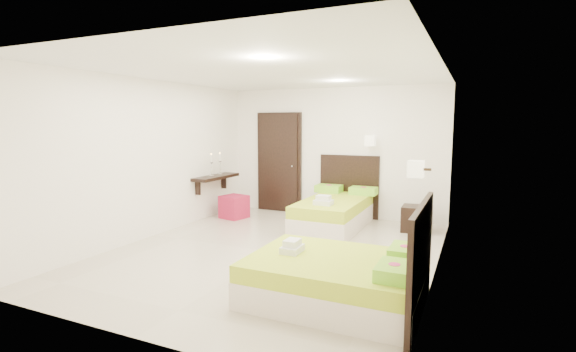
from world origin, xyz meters
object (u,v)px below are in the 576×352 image
at_px(bed_double, 342,277).
at_px(nightstand, 417,219).
at_px(ottoman, 234,207).
at_px(bed_single, 335,210).

distance_m(bed_double, nightstand, 3.38).
distance_m(bed_double, ottoman, 4.32).
height_order(bed_double, nightstand, bed_double).
relative_size(bed_single, ottoman, 4.45).
distance_m(bed_single, ottoman, 2.08).
bearing_deg(nightstand, bed_double, -97.52).
bearing_deg(bed_double, ottoman, 136.91).
bearing_deg(bed_single, ottoman, -175.93).
bearing_deg(nightstand, ottoman, -175.07).
bearing_deg(bed_single, nightstand, 10.78).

